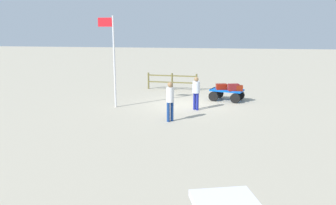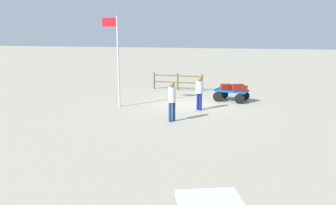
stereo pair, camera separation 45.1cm
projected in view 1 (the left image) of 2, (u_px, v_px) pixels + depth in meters
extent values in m
plane|color=#ACA28C|center=(187.00, 104.00, 18.80)|extent=(120.00, 120.00, 0.00)
cube|color=blue|center=(227.00, 90.00, 19.70)|extent=(2.04, 1.45, 0.10)
cube|color=blue|center=(213.00, 89.00, 20.07)|extent=(0.33, 0.94, 0.10)
cylinder|color=black|center=(213.00, 96.00, 19.59)|extent=(0.58, 0.26, 0.57)
cylinder|color=black|center=(219.00, 93.00, 20.51)|extent=(0.58, 0.26, 0.57)
cylinder|color=black|center=(235.00, 98.00, 19.04)|extent=(0.58, 0.26, 0.57)
cylinder|color=black|center=(240.00, 95.00, 19.96)|extent=(0.58, 0.26, 0.57)
cube|color=maroon|center=(221.00, 87.00, 19.60)|extent=(0.69, 0.53, 0.33)
cube|color=maroon|center=(233.00, 87.00, 19.20)|extent=(0.67, 0.48, 0.39)
cube|color=maroon|center=(221.00, 86.00, 20.01)|extent=(0.54, 0.39, 0.25)
cube|color=maroon|center=(239.00, 88.00, 19.18)|extent=(0.49, 0.30, 0.32)
cylinder|color=navy|center=(197.00, 102.00, 17.36)|extent=(0.14, 0.14, 0.89)
cylinder|color=navy|center=(195.00, 101.00, 17.51)|extent=(0.14, 0.14, 0.89)
cylinder|color=silver|center=(196.00, 87.00, 17.28)|extent=(0.52, 0.52, 0.60)
sphere|color=olive|center=(196.00, 79.00, 17.19)|extent=(0.23, 0.23, 0.23)
cylinder|color=navy|center=(172.00, 111.00, 15.27)|extent=(0.14, 0.14, 0.90)
cylinder|color=navy|center=(168.00, 112.00, 15.16)|extent=(0.14, 0.14, 0.90)
cylinder|color=silver|center=(170.00, 95.00, 15.05)|extent=(0.47, 0.47, 0.67)
sphere|color=#926C46|center=(170.00, 85.00, 14.95)|extent=(0.24, 0.24, 0.24)
cylinder|color=silver|center=(114.00, 63.00, 17.65)|extent=(0.10, 0.10, 4.79)
cube|color=red|center=(105.00, 22.00, 17.29)|extent=(0.78, 0.10, 0.45)
cylinder|color=brown|center=(196.00, 82.00, 22.91)|extent=(0.12, 0.12, 1.15)
cylinder|color=brown|center=(172.00, 82.00, 23.30)|extent=(0.12, 0.12, 1.15)
cylinder|color=brown|center=(148.00, 81.00, 23.69)|extent=(0.12, 0.12, 1.15)
cube|color=brown|center=(172.00, 76.00, 23.21)|extent=(3.41, 0.26, 0.08)
cube|color=brown|center=(172.00, 82.00, 23.31)|extent=(3.41, 0.26, 0.08)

